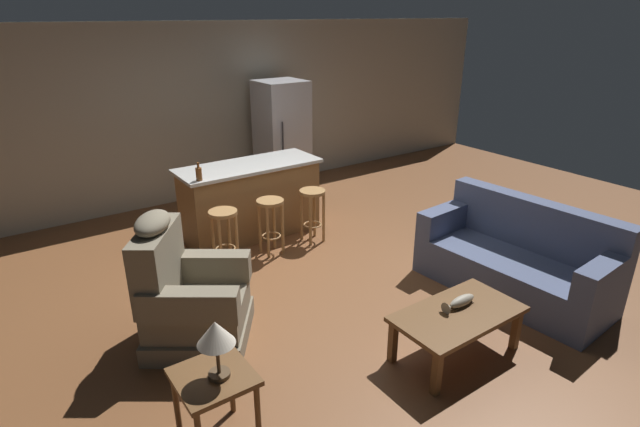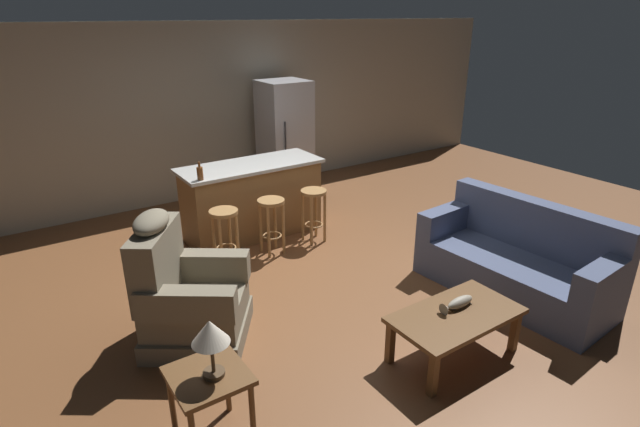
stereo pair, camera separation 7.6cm
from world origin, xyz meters
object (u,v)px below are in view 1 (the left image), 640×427
object	(u,v)px
recliner_near_lamp	(188,297)
bar_stool_middle	(271,217)
kitchen_island	(251,200)
bar_stool_left	(224,228)
fish_figurine	(459,302)
bottle_tall_green	(199,174)
couch	(517,261)
bar_stool_right	(312,206)
coffee_table	(458,318)
end_table	(214,387)
refrigerator	(282,138)
table_lamp	(216,336)

from	to	relation	value
recliner_near_lamp	bar_stool_middle	size ratio (longest dim) A/B	1.76
kitchen_island	bar_stool_middle	distance (m)	0.63
bar_stool_left	bar_stool_middle	size ratio (longest dim) A/B	1.00
kitchen_island	bar_stool_left	size ratio (longest dim) A/B	2.65
fish_figurine	bottle_tall_green	distance (m)	3.13
couch	bar_stool_right	xyz separation A→B (m)	(-1.03, 2.21, 0.13)
coffee_table	kitchen_island	world-z (taller)	kitchen_island
fish_figurine	recliner_near_lamp	size ratio (longest dim) A/B	0.28
fish_figurine	recliner_near_lamp	distance (m)	2.31
bar_stool_left	bar_stool_right	world-z (taller)	same
kitchen_island	end_table	bearing A→B (deg)	-121.62
refrigerator	bar_stool_left	bearing A→B (deg)	-135.60
table_lamp	end_table	bearing A→B (deg)	127.88
table_lamp	bar_stool_right	world-z (taller)	table_lamp
table_lamp	refrigerator	distance (m)	5.11
refrigerator	end_table	bearing A→B (deg)	-126.07
coffee_table	refrigerator	bearing A→B (deg)	77.53
refrigerator	bottle_tall_green	distance (m)	2.45
coffee_table	refrigerator	distance (m)	4.54
table_lamp	kitchen_island	world-z (taller)	table_lamp
coffee_table	bar_stool_middle	distance (m)	2.60
end_table	refrigerator	size ratio (longest dim) A/B	0.32
coffee_table	bar_stool_left	distance (m)	2.73
couch	bottle_tall_green	world-z (taller)	bottle_tall_green
recliner_near_lamp	table_lamp	size ratio (longest dim) A/B	2.93
coffee_table	kitchen_island	distance (m)	3.22
fish_figurine	bar_stool_middle	distance (m)	2.55
coffee_table	bar_stool_middle	xyz separation A→B (m)	(-0.30, 2.58, 0.11)
fish_figurine	kitchen_island	size ratio (longest dim) A/B	0.19
couch	table_lamp	xyz separation A→B (m)	(-3.33, -0.12, 0.53)
coffee_table	bar_stool_left	size ratio (longest dim) A/B	1.62
bar_stool_right	recliner_near_lamp	bearing A→B (deg)	-152.07
table_lamp	kitchen_island	distance (m)	3.47
kitchen_island	couch	bearing A→B (deg)	-61.22
couch	kitchen_island	bearing A→B (deg)	-65.23
bar_stool_left	couch	bearing A→B (deg)	-44.81
table_lamp	refrigerator	xyz separation A→B (m)	(2.97, 4.16, 0.01)
refrigerator	table_lamp	bearing A→B (deg)	-125.58
couch	bar_stool_right	bearing A→B (deg)	-69.01
kitchen_island	refrigerator	size ratio (longest dim) A/B	1.02
couch	recliner_near_lamp	distance (m)	3.27
bar_stool_right	bottle_tall_green	size ratio (longest dim) A/B	3.25
fish_figurine	table_lamp	world-z (taller)	table_lamp
end_table	bar_stool_left	bearing A→B (deg)	63.69
recliner_near_lamp	bar_stool_middle	distance (m)	1.80
bar_stool_left	recliner_near_lamp	bearing A→B (deg)	-127.99
couch	recliner_near_lamp	xyz separation A→B (m)	(-3.07, 1.13, 0.08)
couch	refrigerator	bearing A→B (deg)	-88.95
refrigerator	kitchen_island	bearing A→B (deg)	-135.07
couch	coffee_table	bearing A→B (deg)	11.30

